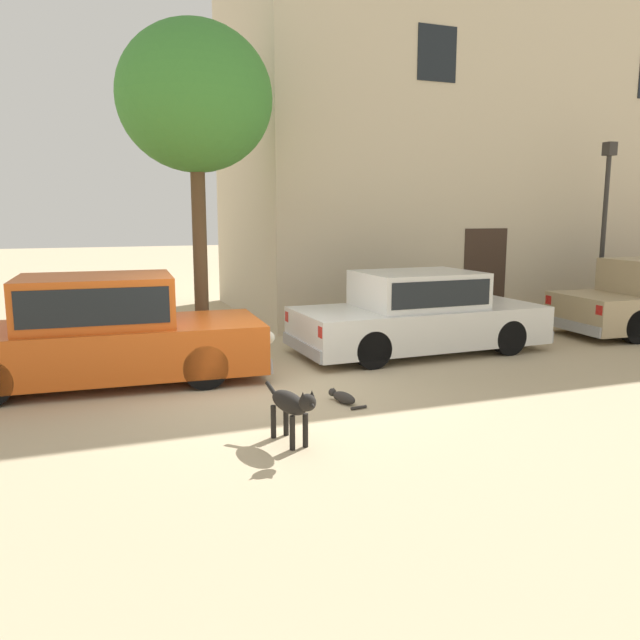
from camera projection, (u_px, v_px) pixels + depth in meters
name	position (u px, v px, depth m)	size (l,w,h in m)	color
ground_plane	(262.00, 390.00, 8.81)	(80.00, 80.00, 0.00)	tan
parked_sedan_nearest	(100.00, 331.00, 9.06)	(4.80, 2.03, 1.56)	#D15619
parked_sedan_second	(418.00, 312.00, 11.11)	(4.58, 1.91, 1.43)	silver
apartment_block	(493.00, 147.00, 16.94)	(13.89, 5.66, 8.39)	beige
stray_dog_spotted	(292.00, 405.00, 6.66)	(0.33, 1.04, 0.67)	black
stray_cat	(343.00, 397.00, 8.18)	(0.32, 0.60, 0.16)	#2D2B28
street_lamp	(605.00, 210.00, 13.65)	(0.22, 0.22, 3.93)	#2D2B28
acacia_tree_left	(195.00, 99.00, 10.54)	(2.61, 2.35, 5.59)	brown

